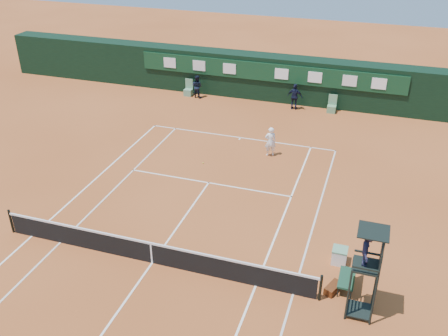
# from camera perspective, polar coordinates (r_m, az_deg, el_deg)

# --- Properties ---
(ground) EXTENTS (90.00, 90.00, 0.00)m
(ground) POSITION_cam_1_polar(r_m,az_deg,el_deg) (19.70, -8.19, -10.68)
(ground) COLOR #AF5829
(ground) RESTS_ON ground
(court_lines) EXTENTS (11.05, 23.85, 0.01)m
(court_lines) POSITION_cam_1_polar(r_m,az_deg,el_deg) (19.70, -8.19, -10.66)
(court_lines) COLOR silver
(court_lines) RESTS_ON ground
(tennis_net) EXTENTS (12.90, 0.10, 1.10)m
(tennis_net) POSITION_cam_1_polar(r_m,az_deg,el_deg) (19.39, -8.29, -9.51)
(tennis_net) COLOR black
(tennis_net) RESTS_ON ground
(back_wall) EXTENTS (40.00, 1.65, 3.00)m
(back_wall) POSITION_cam_1_polar(r_m,az_deg,el_deg) (34.75, 5.22, 10.31)
(back_wall) COLOR black
(back_wall) RESTS_ON ground
(linesman_chair_left) EXTENTS (0.55, 0.50, 1.15)m
(linesman_chair_left) POSITION_cam_1_polar(r_m,az_deg,el_deg) (35.59, -4.09, 8.77)
(linesman_chair_left) COLOR #5F916F
(linesman_chair_left) RESTS_ON ground
(linesman_chair_right) EXTENTS (0.55, 0.50, 1.15)m
(linesman_chair_right) POSITION_cam_1_polar(r_m,az_deg,el_deg) (33.32, 12.20, 6.77)
(linesman_chair_right) COLOR #5C8D60
(linesman_chair_right) RESTS_ON ground
(umpire_chair) EXTENTS (0.96, 0.95, 3.42)m
(umpire_chair) POSITION_cam_1_polar(r_m,az_deg,el_deg) (16.55, 16.09, -9.58)
(umpire_chair) COLOR black
(umpire_chair) RESTS_ON ground
(player_bench) EXTENTS (0.56, 1.20, 1.10)m
(player_bench) POSITION_cam_1_polar(r_m,az_deg,el_deg) (18.58, 14.23, -11.84)
(player_bench) COLOR #173B28
(player_bench) RESTS_ON ground
(tennis_bag) EXTENTS (0.60, 0.82, 0.28)m
(tennis_bag) POSITION_cam_1_polar(r_m,az_deg,el_deg) (18.64, 12.34, -13.26)
(tennis_bag) COLOR black
(tennis_bag) RESTS_ON ground
(cooler) EXTENTS (0.57, 0.57, 0.65)m
(cooler) POSITION_cam_1_polar(r_m,az_deg,el_deg) (19.82, 13.06, -9.73)
(cooler) COLOR white
(cooler) RESTS_ON ground
(tennis_ball) EXTENTS (0.07, 0.07, 0.07)m
(tennis_ball) POSITION_cam_1_polar(r_m,az_deg,el_deg) (26.28, -2.40, 0.59)
(tennis_ball) COLOR #C6E034
(tennis_ball) RESTS_ON ground
(player) EXTENTS (0.71, 0.60, 1.66)m
(player) POSITION_cam_1_polar(r_m,az_deg,el_deg) (26.84, 5.32, 3.02)
(player) COLOR white
(player) RESTS_ON ground
(ball_kid_left) EXTENTS (0.87, 0.74, 1.59)m
(ball_kid_left) POSITION_cam_1_polar(r_m,az_deg,el_deg) (35.01, -3.10, 9.29)
(ball_kid_left) COLOR black
(ball_kid_left) RESTS_ON ground
(ball_kid_right) EXTENTS (1.04, 0.50, 1.73)m
(ball_kid_right) POSITION_cam_1_polar(r_m,az_deg,el_deg) (33.20, 8.10, 8.07)
(ball_kid_right) COLOR black
(ball_kid_right) RESTS_ON ground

